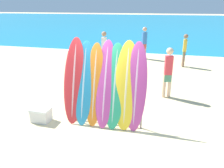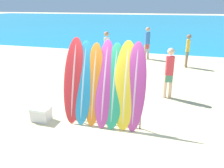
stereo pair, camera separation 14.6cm
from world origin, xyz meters
name	(u,v)px [view 1 (the left image)]	position (x,y,z in m)	size (l,w,h in m)	color
ground_plane	(103,128)	(0.00, 0.00, 0.00)	(160.00, 160.00, 0.00)	beige
ocean_water	(162,22)	(0.00, 38.45, 0.00)	(120.00, 60.00, 0.01)	teal
surfboard_rack	(104,108)	(-0.04, 0.25, 0.44)	(1.97, 0.04, 0.82)	gray
surfboard_slot_0	(74,81)	(-0.87, 0.30, 1.11)	(0.58, 0.71, 2.21)	red
surfboard_slot_1	(84,83)	(-0.59, 0.29, 1.06)	(0.52, 0.73, 2.13)	teal
surfboard_slot_2	(94,85)	(-0.31, 0.29, 1.05)	(0.49, 0.66, 2.09)	orange
surfboard_slot_3	(105,84)	(-0.02, 0.31, 1.09)	(0.51, 0.77, 2.18)	#B23D8E
surfboard_slot_4	(115,87)	(0.22, 0.30, 1.05)	(0.54, 0.71, 2.11)	#289E70
surfboard_slot_5	(126,86)	(0.52, 0.29, 1.09)	(0.60, 0.62, 2.19)	yellow
surfboard_slot_6	(136,87)	(0.76, 0.29, 1.09)	(0.52, 0.58, 2.17)	#B23D8E
person_near_water	(185,49)	(2.25, 6.72, 0.89)	(0.22, 0.28, 1.64)	#846047
person_mid_beach	(104,48)	(-1.62, 5.66, 0.96)	(0.30, 0.24, 1.77)	#A87A5B
person_far_left	(144,42)	(0.09, 7.96, 0.99)	(0.31, 0.29, 1.81)	tan
person_far_right	(168,71)	(1.50, 2.48, 0.93)	(0.28, 0.23, 1.70)	beige
cooler_box	(41,115)	(-1.73, -0.06, 0.19)	(0.50, 0.36, 0.37)	silver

